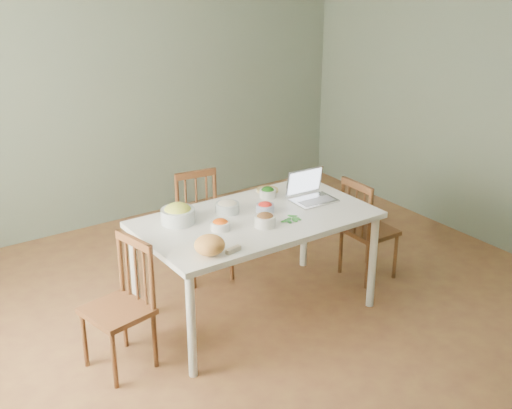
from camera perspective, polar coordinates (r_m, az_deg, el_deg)
floor at (r=5.28m, az=1.50°, el=-9.72°), size 5.00×5.00×0.00m
wall_back at (r=6.82m, az=-10.98°, el=9.58°), size 5.00×0.00×2.70m
wall_right at (r=6.46m, az=20.08°, el=7.95°), size 0.00×5.00×2.70m
dining_table at (r=5.18m, az=-0.00°, el=-5.20°), size 1.74×0.98×0.81m
chair_far at (r=5.73m, az=-4.35°, el=-1.96°), size 0.45×0.43×0.91m
chair_left at (r=4.63m, az=-11.67°, el=-8.54°), size 0.46×0.47×0.92m
chair_right at (r=5.80m, az=9.55°, el=-1.97°), size 0.38×0.40×0.89m
bread_boule at (r=4.43m, az=-3.93°, el=-3.43°), size 0.21×0.21×0.13m
butter_stick at (r=4.47m, az=-1.93°, el=-3.84°), size 0.12×0.06×0.03m
bowl_squash at (r=4.92m, az=-6.61°, el=-0.76°), size 0.25×0.25×0.14m
bowl_carrot at (r=4.79m, az=-3.03°, el=-1.70°), size 0.18×0.18×0.08m
bowl_onion at (r=5.07m, az=-2.43°, el=-0.16°), size 0.19×0.19×0.10m
bowl_mushroom at (r=4.83m, az=0.76°, el=-1.30°), size 0.17×0.17×0.10m
bowl_redpep at (r=5.08m, az=0.78°, el=-0.24°), size 0.17×0.17×0.08m
bowl_broccoli at (r=5.37m, az=0.99°, el=1.06°), size 0.13×0.13×0.08m
flatbread at (r=5.50m, az=0.97°, el=1.22°), size 0.22×0.22×0.02m
basil_bunch at (r=4.96m, az=2.85°, el=-1.19°), size 0.18×0.18×0.02m
laptop at (r=5.27m, az=4.96°, el=1.44°), size 0.35×0.29×0.23m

